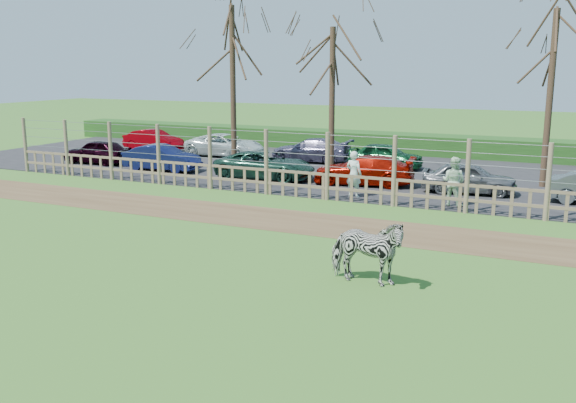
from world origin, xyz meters
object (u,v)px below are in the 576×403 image
at_px(car_3, 364,170).
at_px(zebra, 366,251).
at_px(tree_left, 232,48).
at_px(car_7, 153,140).
at_px(visitor_a, 354,174).
at_px(tree_mid, 332,65).
at_px(car_1, 162,158).
at_px(car_9, 311,150).
at_px(car_2, 265,165).
at_px(car_4, 469,178).
at_px(car_8, 225,145).
at_px(car_10, 386,156).
at_px(car_0, 98,152).
at_px(tree_right, 553,55).
at_px(visitor_b, 454,181).

bearing_deg(car_3, zebra, 10.88).
height_order(tree_left, car_7, tree_left).
bearing_deg(visitor_a, car_3, -69.80).
bearing_deg(tree_mid, car_1, -158.99).
relative_size(car_7, car_9, 0.88).
height_order(car_2, car_4, same).
xyz_separation_m(tree_left, car_8, (-2.63, 3.59, -4.98)).
bearing_deg(car_10, tree_left, 117.84).
bearing_deg(visitor_a, car_9, -46.69).
height_order(tree_mid, visitor_a, tree_mid).
xyz_separation_m(tree_mid, car_9, (-2.15, 2.71, -4.23)).
bearing_deg(car_7, car_4, -100.05).
distance_m(car_8, car_9, 4.98).
distance_m(tree_mid, car_2, 5.39).
bearing_deg(car_0, tree_right, 95.58).
relative_size(car_2, car_7, 1.19).
bearing_deg(car_8, zebra, -141.02).
xyz_separation_m(tree_left, visitor_b, (10.90, -3.68, -4.71)).
distance_m(tree_right, car_1, 17.28).
distance_m(car_0, car_4, 18.06).
bearing_deg(car_8, car_0, 137.86).
bearing_deg(car_2, tree_left, 51.51).
distance_m(car_4, car_9, 9.95).
xyz_separation_m(visitor_a, car_1, (-10.07, 1.90, -0.26)).
xyz_separation_m(tree_right, car_8, (-16.13, 2.09, -4.60)).
relative_size(tree_right, car_4, 2.09).
bearing_deg(car_10, car_9, 85.13).
bearing_deg(car_7, tree_mid, -98.05).
height_order(visitor_a, car_0, visitor_a).
relative_size(visitor_b, car_4, 0.49).
bearing_deg(tree_mid, tree_right, 3.18).
bearing_deg(visitor_a, tree_mid, -49.84).
xyz_separation_m(zebra, car_4, (0.29, 11.53, -0.14)).
bearing_deg(car_0, car_2, 85.65).
height_order(tree_right, car_4, tree_right).
height_order(visitor_a, car_3, visitor_a).
distance_m(zebra, car_4, 11.53).
bearing_deg(zebra, visitor_a, 23.18).
relative_size(car_0, car_3, 0.85).
bearing_deg(tree_right, car_0, -172.10).
bearing_deg(tree_left, car_4, -6.15).
distance_m(tree_left, car_1, 6.00).
bearing_deg(tree_right, car_9, 168.79).
height_order(tree_mid, visitor_b, tree_mid).
bearing_deg(car_4, car_0, 84.30).
xyz_separation_m(visitor_a, car_3, (-0.46, 2.55, -0.26)).
xyz_separation_m(tree_mid, car_3, (2.28, -2.16, -4.23)).
distance_m(car_0, car_2, 9.55).
height_order(visitor_a, car_2, visitor_a).
bearing_deg(car_2, tree_mid, -41.11).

